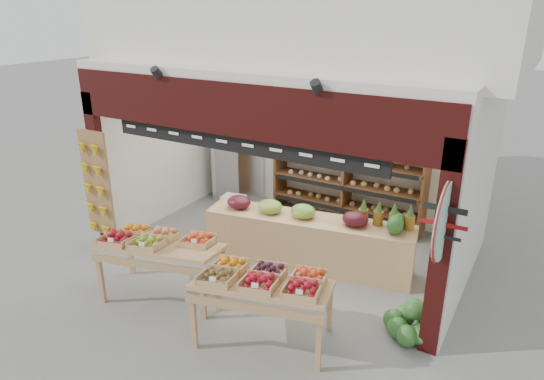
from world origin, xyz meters
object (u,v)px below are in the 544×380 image
at_px(mid_counter, 307,239).
at_px(display_table_right, 264,281).
at_px(back_shelving, 348,165).
at_px(watermelon_pile, 409,324).
at_px(cardboard_stack, 245,220).
at_px(refrigerator, 237,155).
at_px(display_table_left, 155,242).

bearing_deg(mid_counter, display_table_right, -79.25).
xyz_separation_m(back_shelving, watermelon_pile, (2.04, -2.85, -0.96)).
xyz_separation_m(cardboard_stack, mid_counter, (1.51, -0.48, 0.20)).
height_order(refrigerator, display_table_left, refrigerator).
bearing_deg(cardboard_stack, watermelon_pile, -22.73).
distance_m(refrigerator, display_table_left, 3.71).
distance_m(mid_counter, display_table_left, 2.36).
xyz_separation_m(back_shelving, cardboard_stack, (-1.38, -1.41, -0.88)).
bearing_deg(cardboard_stack, display_table_left, -89.22).
bearing_deg(display_table_left, cardboard_stack, 90.78).
xyz_separation_m(refrigerator, watermelon_pile, (4.43, -2.70, -0.82)).
bearing_deg(cardboard_stack, back_shelving, 45.66).
distance_m(cardboard_stack, display_table_left, 2.36).
relative_size(display_table_left, display_table_right, 1.00).
bearing_deg(cardboard_stack, mid_counter, -17.79).
height_order(cardboard_stack, display_table_right, display_table_right).
relative_size(cardboard_stack, display_table_right, 0.57).
relative_size(back_shelving, display_table_right, 1.62).
height_order(back_shelving, refrigerator, refrigerator).
bearing_deg(back_shelving, display_table_right, -82.61).
distance_m(refrigerator, display_table_right, 4.67).
relative_size(back_shelving, cardboard_stack, 2.86).
distance_m(back_shelving, display_table_right, 3.86).
bearing_deg(back_shelving, watermelon_pile, -54.35).
distance_m(back_shelving, refrigerator, 2.39).
bearing_deg(display_table_right, display_table_left, 176.46).
relative_size(display_table_right, watermelon_pile, 2.75).
xyz_separation_m(back_shelving, display_table_right, (0.50, -3.82, -0.32)).
height_order(cardboard_stack, display_table_left, display_table_left).
xyz_separation_m(cardboard_stack, watermelon_pile, (3.42, -1.43, -0.08)).
bearing_deg(display_table_left, display_table_right, -3.54).
bearing_deg(mid_counter, back_shelving, 93.94).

